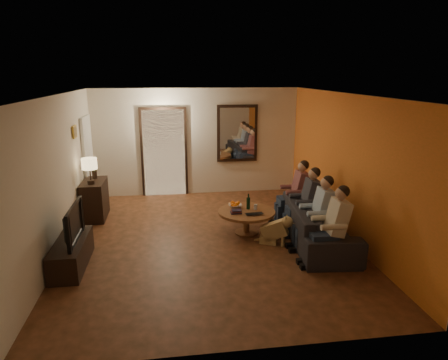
{
  "coord_description": "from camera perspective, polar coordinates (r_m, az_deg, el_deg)",
  "views": [
    {
      "loc": [
        -0.67,
        -6.68,
        2.96
      ],
      "look_at": [
        0.3,
        0.3,
        1.05
      ],
      "focal_mm": 32.0,
      "sensor_mm": 36.0,
      "label": 1
    }
  ],
  "objects": [
    {
      "name": "person_d",
      "position": [
        8.05,
        10.36,
        -2.14
      ],
      "size": [
        0.6,
        0.4,
        1.2
      ],
      "primitive_type": null,
      "color": "tan",
      "rests_on": "sofa"
    },
    {
      "name": "back_wall",
      "position": [
        9.84,
        -3.92,
        5.42
      ],
      "size": [
        5.0,
        0.02,
        2.6
      ],
      "primitive_type": "cube",
      "color": "beige",
      "rests_on": "floor"
    },
    {
      "name": "dresser",
      "position": [
        8.73,
        -17.99,
        -2.67
      ],
      "size": [
        0.45,
        0.89,
        0.79
      ],
      "primitive_type": "cube",
      "color": "black",
      "rests_on": "floor"
    },
    {
      "name": "oranges",
      "position": [
        7.64,
        1.62,
        -3.23
      ],
      "size": [
        0.2,
        0.2,
        0.08
      ],
      "primitive_type": null,
      "color": "orange",
      "rests_on": "bowl"
    },
    {
      "name": "person_c",
      "position": [
        7.51,
        11.77,
        -3.48
      ],
      "size": [
        0.6,
        0.4,
        1.2
      ],
      "primitive_type": null,
      "color": "tan",
      "rests_on": "sofa"
    },
    {
      "name": "mirror_glass",
      "position": [
        9.86,
        1.93,
        6.64
      ],
      "size": [
        0.86,
        0.02,
        1.26
      ],
      "primitive_type": "cube",
      "color": "white",
      "rests_on": "back_wall"
    },
    {
      "name": "person_a",
      "position": [
        6.47,
        15.32,
        -6.81
      ],
      "size": [
        0.6,
        0.4,
        1.2
      ],
      "primitive_type": null,
      "color": "tan",
      "rests_on": "sofa"
    },
    {
      "name": "coffee_table",
      "position": [
        7.58,
        3.23,
        -6.02
      ],
      "size": [
        1.37,
        1.37,
        0.45
      ],
      "primitive_type": "cylinder",
      "rotation": [
        0.0,
        0.0,
        -0.35
      ],
      "color": "brown",
      "rests_on": "floor"
    },
    {
      "name": "person_b",
      "position": [
        6.98,
        13.41,
        -5.02
      ],
      "size": [
        0.6,
        0.4,
        1.2
      ],
      "primitive_type": null,
      "color": "tan",
      "rests_on": "sofa"
    },
    {
      "name": "right_wall",
      "position": [
        7.58,
        17.04,
        1.84
      ],
      "size": [
        0.02,
        6.0,
        2.6
      ],
      "primitive_type": "cube",
      "color": "beige",
      "rests_on": "floor"
    },
    {
      "name": "framed_art",
      "position": [
        8.25,
        -20.57,
        6.48
      ],
      "size": [
        0.03,
        0.28,
        0.24
      ],
      "primitive_type": "cube",
      "color": "#B28C33",
      "rests_on": "left_wall"
    },
    {
      "name": "floor",
      "position": [
        7.34,
        -2.02,
        -8.64
      ],
      "size": [
        5.0,
        6.0,
        0.01
      ],
      "primitive_type": "cube",
      "color": "#3A240F",
      "rests_on": "ground"
    },
    {
      "name": "kitchen_doorway",
      "position": [
        9.85,
        -8.55,
        3.81
      ],
      "size": [
        1.0,
        0.06,
        2.1
      ],
      "primitive_type": "cube",
      "color": "#FFE0A5",
      "rests_on": "floor"
    },
    {
      "name": "front_wall",
      "position": [
        4.09,
        2.26,
        -8.77
      ],
      "size": [
        5.0,
        0.02,
        2.6
      ],
      "primitive_type": "cube",
      "color": "beige",
      "rests_on": "floor"
    },
    {
      "name": "laptop",
      "position": [
        7.26,
        4.46,
        -5.01
      ],
      "size": [
        0.35,
        0.24,
        0.03
      ],
      "primitive_type": "imported",
      "rotation": [
        0.0,
        0.0,
        0.09
      ],
      "color": "black",
      "rests_on": "coffee_table"
    },
    {
      "name": "sofa",
      "position": [
        7.37,
        13.18,
        -6.04
      ],
      "size": [
        2.45,
        1.16,
        0.69
      ],
      "primitive_type": "imported",
      "rotation": [
        0.0,
        0.0,
        1.47
      ],
      "color": "black",
      "rests_on": "floor"
    },
    {
      "name": "flower_vase",
      "position": [
        8.78,
        -18.08,
        1.59
      ],
      "size": [
        0.14,
        0.14,
        0.44
      ],
      "primitive_type": null,
      "color": "red",
      "rests_on": "dresser"
    },
    {
      "name": "fridge_glimpse",
      "position": [
        9.88,
        -7.06,
        3.02
      ],
      "size": [
        0.45,
        0.03,
        1.7
      ],
      "primitive_type": "cube",
      "color": "silver",
      "rests_on": "floor"
    },
    {
      "name": "table_lamp",
      "position": [
        8.35,
        -18.6,
        1.22
      ],
      "size": [
        0.3,
        0.3,
        0.54
      ],
      "primitive_type": null,
      "color": "beige",
      "rests_on": "dresser"
    },
    {
      "name": "tv_stand",
      "position": [
        6.78,
        -20.95,
        -9.79
      ],
      "size": [
        0.45,
        1.29,
        0.43
      ],
      "primitive_type": "cube",
      "color": "black",
      "rests_on": "floor"
    },
    {
      "name": "mirror_frame",
      "position": [
        9.89,
        1.9,
        6.67
      ],
      "size": [
        1.0,
        0.05,
        1.4
      ],
      "primitive_type": "cube",
      "color": "black",
      "rests_on": "back_wall"
    },
    {
      "name": "art_canvas",
      "position": [
        8.25,
        -20.47,
        6.48
      ],
      "size": [
        0.01,
        0.22,
        0.18
      ],
      "primitive_type": "cube",
      "color": "brown",
      "rests_on": "left_wall"
    },
    {
      "name": "wine_bottle",
      "position": [
        7.55,
        3.5,
        -3.03
      ],
      "size": [
        0.07,
        0.07,
        0.31
      ],
      "primitive_type": null,
      "color": "black",
      "rests_on": "coffee_table"
    },
    {
      "name": "left_wall",
      "position": [
        7.12,
        -22.56,
        0.5
      ],
      "size": [
        0.02,
        6.0,
        2.6
      ],
      "primitive_type": "cube",
      "color": "beige",
      "rests_on": "floor"
    },
    {
      "name": "bowl",
      "position": [
        7.66,
        1.62,
        -3.71
      ],
      "size": [
        0.26,
        0.26,
        0.06
      ],
      "primitive_type": "imported",
      "color": "white",
      "rests_on": "coffee_table"
    },
    {
      "name": "tv",
      "position": [
        6.59,
        -21.36,
        -5.81
      ],
      "size": [
        1.0,
        0.13,
        0.58
      ],
      "primitive_type": "imported",
      "rotation": [
        0.0,
        0.0,
        1.57
      ],
      "color": "black",
      "rests_on": "tv_stand"
    },
    {
      "name": "ceiling",
      "position": [
        6.72,
        -2.23,
        12.09
      ],
      "size": [
        5.0,
        6.0,
        0.01
      ],
      "primitive_type": "cube",
      "color": "white",
      "rests_on": "back_wall"
    },
    {
      "name": "white_door",
      "position": [
        9.36,
        -18.78,
        2.38
      ],
      "size": [
        0.06,
        0.85,
        2.04
      ],
      "primitive_type": "cube",
      "color": "white",
      "rests_on": "floor"
    },
    {
      "name": "book_stack",
      "position": [
        7.36,
        1.72,
        -4.5
      ],
      "size": [
        0.2,
        0.15,
        0.07
      ],
      "primitive_type": null,
      "color": "black",
      "rests_on": "coffee_table"
    },
    {
      "name": "dog",
      "position": [
        7.15,
        7.22,
        -6.99
      ],
      "size": [
        0.61,
        0.45,
        0.56
      ],
      "primitive_type": null,
      "rotation": [
        0.0,
        0.0,
        -0.43
      ],
      "color": "#9C7F48",
      "rests_on": "floor"
    },
    {
      "name": "door_trim",
      "position": [
        9.84,
        -8.55,
        3.8
      ],
      "size": [
        1.12,
        0.04,
        2.22
      ],
      "primitive_type": "cube",
      "color": "black",
      "rests_on": "floor"
    },
    {
      "name": "wine_glass",
      "position": [
        7.56,
        4.53,
        -3.86
      ],
      "size": [
        0.06,
        0.06,
        0.1
      ],
      "primitive_type": "cylinder",
      "color": "silver",
      "rests_on": "coffee_table"
    },
    {
      "name": "orange_accent",
      "position": [
        7.57,
        16.98,
        1.84
      ],
      "size": [
        0.01,
        6.0,
        2.6
      ],
      "primitive_type": "cube",
      "color": "orange",
      "rests_on": "right_wall"
    }
  ]
}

